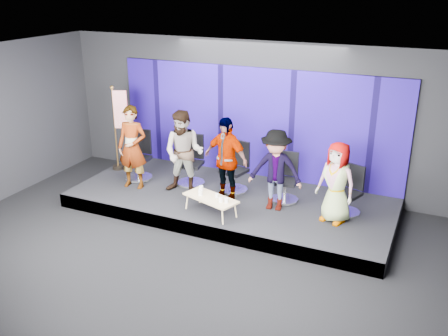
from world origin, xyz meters
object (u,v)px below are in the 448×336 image
at_px(chair_a, 139,163).
at_px(coffee_table, 211,199).
at_px(chair_d, 286,185).
at_px(panelist_d, 275,170).
at_px(panelist_e, 337,183).
at_px(flag_stand, 119,126).
at_px(chair_e, 349,198).
at_px(panelist_b, 184,153).
at_px(mug_b, 200,193).
at_px(chair_c, 235,175).
at_px(mug_c, 217,196).
at_px(panelist_c, 226,159).
at_px(mug_a, 201,188).
at_px(mug_d, 221,200).
at_px(chair_b, 192,168).
at_px(panelist_a, 132,147).
at_px(mug_e, 226,200).

xyz_separation_m(chair_a, coffee_table, (2.38, -1.01, -0.06)).
xyz_separation_m(chair_d, panelist_d, (-0.08, -0.50, 0.51)).
bearing_deg(chair_d, panelist_e, -29.99).
bearing_deg(flag_stand, chair_e, -22.51).
xyz_separation_m(panelist_b, chair_d, (2.18, 0.52, -0.59)).
xyz_separation_m(chair_e, mug_b, (-2.78, -1.17, 0.08)).
bearing_deg(chair_c, mug_c, -72.02).
relative_size(panelist_c, mug_a, 16.82).
distance_m(chair_a, mug_d, 2.89).
xyz_separation_m(panelist_b, panelist_d, (2.10, 0.02, -0.08)).
height_order(panelist_c, coffee_table, panelist_c).
relative_size(chair_c, panelist_e, 0.70).
xyz_separation_m(mug_d, flag_stand, (-3.40, 1.46, 0.72)).
xyz_separation_m(chair_d, mug_d, (-0.91, -1.37, 0.06)).
distance_m(chair_c, coffee_table, 1.28).
bearing_deg(chair_b, chair_d, -8.04).
bearing_deg(chair_c, mug_a, -94.21).
height_order(chair_a, chair_d, chair_a).
bearing_deg(mug_c, panelist_a, 168.18).
height_order(chair_a, mug_c, chair_a).
bearing_deg(panelist_e, chair_e, 87.52).
bearing_deg(mug_b, chair_b, 124.96).
bearing_deg(chair_e, mug_d, -130.90).
bearing_deg(flag_stand, panelist_b, -36.85).
bearing_deg(mug_e, panelist_e, 22.55).
bearing_deg(mug_d, chair_c, 101.44).
distance_m(coffee_table, mug_c, 0.15).
distance_m(chair_d, chair_e, 1.36).
xyz_separation_m(mug_b, flag_stand, (-2.89, 1.33, 0.71)).
xyz_separation_m(mug_a, mug_d, (0.60, -0.33, -0.01)).
bearing_deg(chair_d, flag_stand, 173.32).
xyz_separation_m(chair_c, coffee_table, (0.00, -1.28, -0.05)).
height_order(mug_a, mug_d, mug_a).
xyz_separation_m(panelist_e, mug_a, (-2.68, -0.50, -0.40)).
distance_m(panelist_a, mug_a, 1.98).
bearing_deg(mug_a, chair_e, 18.72).
height_order(chair_c, chair_e, chair_c).
height_order(panelist_b, panelist_d, panelist_b).
bearing_deg(coffee_table, chair_a, 157.04).
bearing_deg(mug_d, flag_stand, 156.76).
relative_size(panelist_c, mug_c, 21.52).
bearing_deg(chair_c, panelist_e, -1.28).
distance_m(panelist_b, panelist_c, 0.98).
relative_size(chair_b, panelist_d, 0.68).
distance_m(mug_c, flag_stand, 3.56).
relative_size(chair_a, panelist_a, 0.62).
xyz_separation_m(panelist_a, panelist_c, (2.18, 0.24, -0.03)).
height_order(panelist_c, panelist_e, panelist_c).
distance_m(chair_b, mug_a, 1.28).
relative_size(chair_c, mug_d, 11.58).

